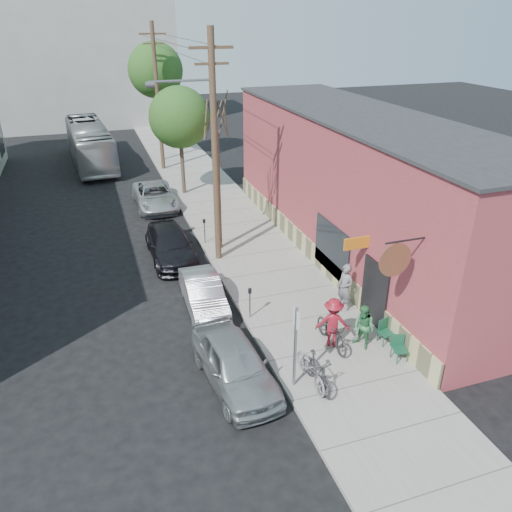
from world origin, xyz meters
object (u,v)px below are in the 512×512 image
object	(u,v)px
cyclist	(333,322)
car_0	(235,363)
tree_leafy_mid	(179,118)
patio_chair_a	(386,333)
tree_bare	(218,192)
car_3	(155,196)
parked_bike_a	(317,371)
patron_grey	(345,287)
utility_pole_near	(213,147)
tree_leafy_far	(155,70)
car_2	(170,245)
sign_post	(296,340)
patron_green	(364,327)
car_1	(203,294)
parking_meter_far	(204,227)
patio_chair_b	(400,349)
parked_bike_b	(311,368)
parking_meter_near	(250,298)
bus	(90,144)

from	to	relation	value
cyclist	car_0	bearing A→B (deg)	33.40
tree_leafy_mid	patio_chair_a	bearing A→B (deg)	-79.57
tree_bare	car_3	distance (m)	7.87
parked_bike_a	cyclist	bearing A→B (deg)	49.82
patron_grey	utility_pole_near	bearing A→B (deg)	-166.92
tree_leafy_far	car_2	distance (m)	18.82
sign_post	car_3	world-z (taller)	sign_post
patron_green	car_0	size ratio (longest dim) A/B	0.37
tree_leafy_far	car_1	size ratio (longest dim) A/B	2.20
parking_meter_far	patio_chair_b	distance (m)	12.02
tree_leafy_mid	parked_bike_b	xyz separation A→B (m)	(0.09, -19.49, -4.23)
car_1	car_3	size ratio (longest dim) A/B	0.80
tree_leafy_far	patio_chair_a	distance (m)	27.98
patron_grey	car_0	distance (m)	5.82
parking_meter_near	tree_leafy_far	xyz separation A→B (m)	(0.55, 23.97, 5.82)
tree_bare	parked_bike_b	size ratio (longest dim) A/B	2.90
parking_meter_near	car_0	xyz separation A→B (m)	(-1.56, -3.24, -0.23)
patron_grey	bus	distance (m)	26.92
cyclist	patron_grey	bearing A→B (deg)	-104.35
tree_leafy_mid	cyclist	bearing A→B (deg)	-84.94
sign_post	cyclist	xyz separation A→B (m)	(2.04, 1.51, -0.78)
patio_chair_a	car_1	size ratio (longest dim) A/B	0.22
tree_leafy_mid	car_2	xyz separation A→B (m)	(-2.44, -9.03, -4.19)
tree_bare	bus	world-z (taller)	tree_bare
cyclist	car_1	distance (m)	5.40
parking_meter_near	tree_bare	size ratio (longest dim) A/B	0.22
sign_post	bus	distance (m)	29.44
patron_green	parked_bike_b	xyz separation A→B (m)	(-2.44, -1.10, -0.29)
utility_pole_near	tree_leafy_mid	bearing A→B (deg)	87.65
sign_post	car_1	size ratio (longest dim) A/B	0.71
patio_chair_a	bus	size ratio (longest dim) A/B	0.08
patron_green	car_2	world-z (taller)	patron_green
patio_chair_b	car_0	world-z (taller)	car_0
cyclist	parked_bike_b	bearing A→B (deg)	69.16
parked_bike_a	car_3	world-z (taller)	car_3
car_0	car_2	world-z (taller)	car_0
patio_chair_b	patron_grey	xyz separation A→B (m)	(-0.24, 3.45, 0.52)
patron_green	tree_leafy_mid	bearing A→B (deg)	165.10
utility_pole_near	parked_bike_b	distance (m)	10.64
patron_grey	patron_green	xyz separation A→B (m)	(-0.55, -2.41, -0.16)
patio_chair_b	parked_bike_b	distance (m)	3.24
utility_pole_near	parked_bike_b	bearing A→B (deg)	-87.00
patio_chair_b	car_3	bearing A→B (deg)	121.78
tree_bare	car_0	distance (m)	10.17
patron_grey	cyclist	world-z (taller)	patron_grey
parking_meter_near	utility_pole_near	bearing A→B (deg)	88.51
utility_pole_near	tree_bare	size ratio (longest dim) A/B	1.76
tree_bare	tree_leafy_mid	bearing A→B (deg)	90.00
tree_leafy_far	patio_chair_a	bearing A→B (deg)	-82.85
parking_meter_far	patron_green	distance (m)	10.78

